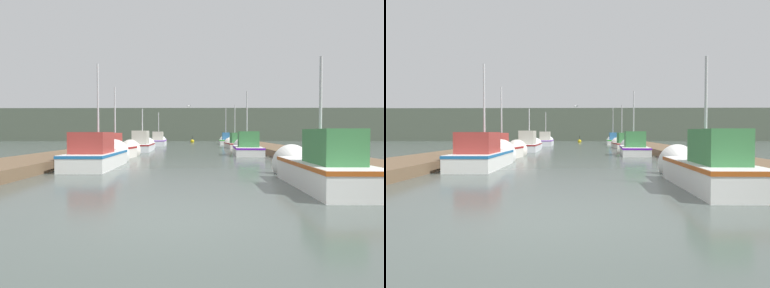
# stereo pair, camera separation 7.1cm
# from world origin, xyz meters

# --- Properties ---
(ground_plane) EXTENTS (200.00, 200.00, 0.00)m
(ground_plane) POSITION_xyz_m (0.00, 0.00, 0.00)
(ground_plane) COLOR #47514C
(dock_left) EXTENTS (2.84, 40.00, 0.39)m
(dock_left) POSITION_xyz_m (-6.36, 16.00, 0.20)
(dock_left) COLOR brown
(dock_left) RESTS_ON ground_plane
(dock_right) EXTENTS (2.84, 40.00, 0.39)m
(dock_right) POSITION_xyz_m (6.36, 16.00, 0.20)
(dock_right) COLOR brown
(dock_right) RESTS_ON ground_plane
(distant_shore_ridge) EXTENTS (120.00, 16.00, 5.55)m
(distant_shore_ridge) POSITION_xyz_m (0.00, 59.81, 2.78)
(distant_shore_ridge) COLOR #4C5647
(distant_shore_ridge) RESTS_ON ground_plane
(fishing_boat_0) EXTENTS (1.51, 5.35, 3.85)m
(fishing_boat_0) POSITION_xyz_m (3.79, 4.03, 0.50)
(fishing_boat_0) COLOR silver
(fishing_boat_0) RESTS_ON ground_plane
(fishing_boat_1) EXTENTS (1.75, 5.41, 4.79)m
(fishing_boat_1) POSITION_xyz_m (-3.70, 8.99, 0.49)
(fishing_boat_1) COLOR silver
(fishing_boat_1) RESTS_ON ground_plane
(fishing_boat_2) EXTENTS (1.92, 5.30, 4.31)m
(fishing_boat_2) POSITION_xyz_m (-4.01, 13.46, 0.44)
(fishing_boat_2) COLOR silver
(fishing_boat_2) RESTS_ON ground_plane
(fishing_boat_3) EXTENTS (2.02, 6.21, 4.70)m
(fishing_boat_3) POSITION_xyz_m (3.77, 17.61, 0.44)
(fishing_boat_3) COLOR silver
(fishing_boat_3) RESTS_ON ground_plane
(fishing_boat_4) EXTENTS (1.78, 6.18, 3.78)m
(fishing_boat_4) POSITION_xyz_m (-3.90, 21.75, 0.49)
(fishing_boat_4) COLOR silver
(fishing_boat_4) RESTS_ON ground_plane
(fishing_boat_5) EXTENTS (1.77, 4.69, 4.52)m
(fishing_boat_5) POSITION_xyz_m (4.00, 27.17, 0.42)
(fishing_boat_5) COLOR silver
(fishing_boat_5) RESTS_ON ground_plane
(fishing_boat_6) EXTENTS (1.84, 6.53, 4.10)m
(fishing_boat_6) POSITION_xyz_m (-3.84, 32.71, 0.47)
(fishing_boat_6) COLOR silver
(fishing_boat_6) RESTS_ON ground_plane
(fishing_boat_7) EXTENTS (1.63, 4.62, 4.97)m
(fishing_boat_7) POSITION_xyz_m (3.95, 36.57, 0.42)
(fishing_boat_7) COLOR silver
(fishing_boat_7) RESTS_ON ground_plane
(mooring_piling_0) EXTENTS (0.29, 0.29, 1.33)m
(mooring_piling_0) POSITION_xyz_m (-4.90, 39.12, 0.67)
(mooring_piling_0) COLOR #473523
(mooring_piling_0) RESTS_ON ground_plane
(mooring_piling_1) EXTENTS (0.31, 0.31, 1.21)m
(mooring_piling_1) POSITION_xyz_m (-5.06, 42.95, 0.61)
(mooring_piling_1) COLOR #473523
(mooring_piling_1) RESTS_ON ground_plane
(mooring_piling_2) EXTENTS (0.35, 0.35, 1.10)m
(mooring_piling_2) POSITION_xyz_m (4.79, 35.51, 0.56)
(mooring_piling_2) COLOR #473523
(mooring_piling_2) RESTS_ON ground_plane
(mooring_piling_3) EXTENTS (0.28, 0.28, 1.23)m
(mooring_piling_3) POSITION_xyz_m (4.93, 29.05, 0.62)
(mooring_piling_3) COLOR #473523
(mooring_piling_3) RESTS_ON ground_plane
(channel_buoy) EXTENTS (0.55, 0.55, 1.05)m
(channel_buoy) POSITION_xyz_m (-0.27, 44.48, 0.16)
(channel_buoy) COLOR gold
(channel_buoy) RESTS_ON ground_plane
(seagull_lead) EXTENTS (0.45, 0.49, 0.12)m
(seagull_lead) POSITION_xyz_m (-0.22, 22.61, 3.60)
(seagull_lead) COLOR white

